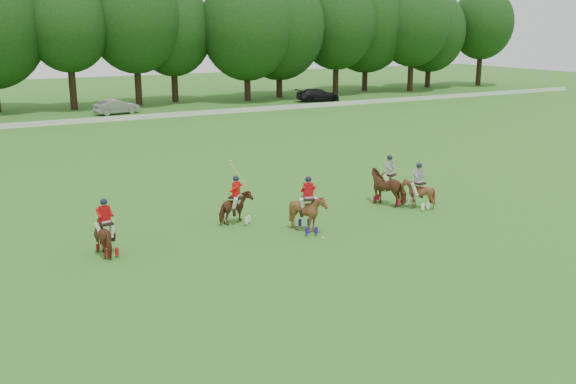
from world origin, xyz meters
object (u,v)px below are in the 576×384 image
polo_red_b (236,207)px  polo_stripe_b (418,193)px  car_right (318,95)px  polo_red_a (106,235)px  car_mid (117,107)px  polo_ball (323,238)px  polo_stripe_a (389,187)px  polo_red_c (308,212)px

polo_red_b → polo_stripe_b: size_ratio=1.23×
car_right → polo_stripe_b: 43.04m
polo_red_b → polo_stripe_b: polo_red_b is taller
polo_red_a → polo_stripe_b: bearing=-2.5°
car_mid → polo_stripe_b: (4.08, -39.02, 0.05)m
car_right → polo_ball: 47.37m
polo_stripe_b → polo_stripe_a: bearing=122.6°
polo_red_a → polo_red_b: (5.74, 1.21, -0.03)m
polo_red_b → polo_ball: polo_red_b is taller
polo_ball → polo_red_a: bearing=164.0°
polo_stripe_a → polo_ball: (-5.35, -2.86, -0.81)m
polo_red_c → polo_stripe_a: polo_stripe_a is taller
car_right → polo_stripe_a: (-18.92, -37.83, 0.15)m
car_right → polo_stripe_b: bearing=163.0°
polo_red_b → polo_red_c: size_ratio=1.13×
polo_red_a → polo_ball: 8.24m
polo_red_b → polo_ball: (2.15, -3.48, -0.68)m
car_mid → polo_red_b: bearing=163.6°
car_mid → polo_stripe_a: bearing=175.0°
polo_red_c → polo_stripe_a: size_ratio=0.98×
car_mid → polo_stripe_a: polo_stripe_a is taller
polo_stripe_a → polo_stripe_b: size_ratio=1.11×
car_right → car_mid: bearing=97.9°
polo_ball → car_mid: bearing=87.1°
car_right → polo_ball: car_right is taller
polo_red_a → polo_stripe_a: 13.25m
polo_ball → polo_stripe_b: bearing=15.2°
polo_red_a → polo_stripe_a: (13.24, 0.59, 0.11)m
polo_ball → polo_red_c: bearing=92.2°
polo_red_a → car_mid: bearing=75.5°
polo_stripe_b → polo_ball: 6.37m
polo_red_c → car_right: bearing=58.5°
car_mid → polo_ball: (-2.03, -40.68, -0.65)m
polo_red_c → polo_ball: 1.35m
polo_red_b → polo_ball: 4.15m
car_mid → polo_ball: size_ratio=46.78×
car_mid → polo_red_b: size_ratio=1.61×
polo_stripe_a → polo_stripe_b: polo_stripe_a is taller
polo_red_b → polo_red_c: polo_red_b is taller
car_mid → polo_red_a: polo_red_a is taller
car_mid → polo_stripe_a: size_ratio=1.78×
car_right → polo_stripe_b: size_ratio=2.31×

